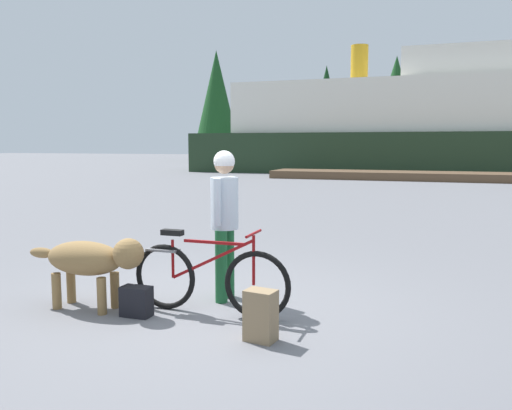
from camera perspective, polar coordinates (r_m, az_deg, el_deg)
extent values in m
plane|color=slate|center=(5.99, -4.50, -11.01)|extent=(160.00, 160.00, 0.00)
torus|color=black|center=(5.47, 0.14, -8.74)|extent=(0.73, 0.06, 0.73)
torus|color=black|center=(5.90, -9.88, -7.70)|extent=(0.73, 0.06, 0.73)
cube|color=maroon|center=(5.55, -4.64, -4.09)|extent=(0.69, 0.03, 0.03)
cube|color=maroon|center=(5.59, -4.81, -5.94)|extent=(0.93, 0.03, 0.49)
cylinder|color=maroon|center=(5.80, -9.05, -5.80)|extent=(0.03, 0.03, 0.42)
cylinder|color=maroon|center=(5.42, -0.26, -6.05)|extent=(0.03, 0.03, 0.52)
cube|color=black|center=(5.75, -9.11, -2.97)|extent=(0.24, 0.10, 0.06)
cylinder|color=maroon|center=(5.37, -0.26, -3.14)|extent=(0.03, 0.44, 0.03)
cube|color=slate|center=(5.84, -10.11, -4.83)|extent=(0.36, 0.14, 0.02)
cylinder|color=#19592D|center=(6.24, -3.06, -6.26)|extent=(0.14, 0.14, 0.84)
cylinder|color=#19592D|center=(6.05, -3.85, -6.70)|extent=(0.14, 0.14, 0.84)
cylinder|color=silver|center=(6.02, -3.49, 0.19)|extent=(0.32, 0.32, 0.60)
cylinder|color=silver|center=(6.22, -2.72, 0.73)|extent=(0.09, 0.09, 0.53)
cylinder|color=silver|center=(5.82, -4.33, 0.30)|extent=(0.09, 0.09, 0.53)
sphere|color=tan|center=(5.99, -3.52, 4.49)|extent=(0.23, 0.23, 0.23)
sphere|color=white|center=(5.99, -3.53, 4.77)|extent=(0.25, 0.25, 0.25)
ellipsoid|color=olive|center=(6.08, -18.17, -5.52)|extent=(0.92, 0.44, 0.38)
sphere|color=olive|center=(5.75, -13.74, -5.18)|extent=(0.33, 0.33, 0.33)
ellipsoid|color=olive|center=(6.44, -22.31, -4.84)|extent=(0.32, 0.12, 0.12)
cylinder|color=olive|center=(6.10, -15.12, -8.94)|extent=(0.10, 0.10, 0.40)
cylinder|color=olive|center=(5.91, -16.46, -9.49)|extent=(0.10, 0.10, 0.40)
cylinder|color=olive|center=(6.44, -19.50, -8.26)|extent=(0.10, 0.10, 0.40)
cylinder|color=olive|center=(6.26, -20.90, -8.75)|extent=(0.10, 0.10, 0.40)
cube|color=#8C7251|center=(4.94, 0.51, -11.95)|extent=(0.31, 0.24, 0.48)
cube|color=black|center=(5.76, -12.90, -10.20)|extent=(0.32, 0.18, 0.32)
cube|color=brown|center=(27.98, 21.73, 2.88)|extent=(19.43, 2.81, 0.40)
cube|color=#1E331E|center=(34.73, 16.39, 5.46)|extent=(27.40, 7.50, 2.51)
cube|color=silver|center=(34.80, 16.55, 10.16)|extent=(21.92, 6.30, 3.20)
cube|color=silver|center=(35.03, 21.30, 14.08)|extent=(6.58, 4.50, 1.80)
cylinder|color=#BF8C19|center=(35.41, 11.20, 14.80)|extent=(1.10, 1.10, 2.40)
cylinder|color=#4C331E|center=(56.97, -4.27, 6.02)|extent=(0.41, 0.41, 2.39)
cone|color=#19471E|center=(57.21, -4.32, 11.89)|extent=(4.40, 4.40, 9.32)
cylinder|color=#4C331E|center=(54.21, 14.84, 6.22)|extent=(0.38, 0.38, 3.22)
cone|color=#19471E|center=(54.44, 15.01, 11.71)|extent=(4.22, 4.22, 7.20)
cylinder|color=#4C331E|center=(61.49, 7.58, 6.11)|extent=(0.37, 0.37, 2.57)
cone|color=#143819|center=(61.68, 7.66, 11.10)|extent=(3.97, 3.97, 8.16)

